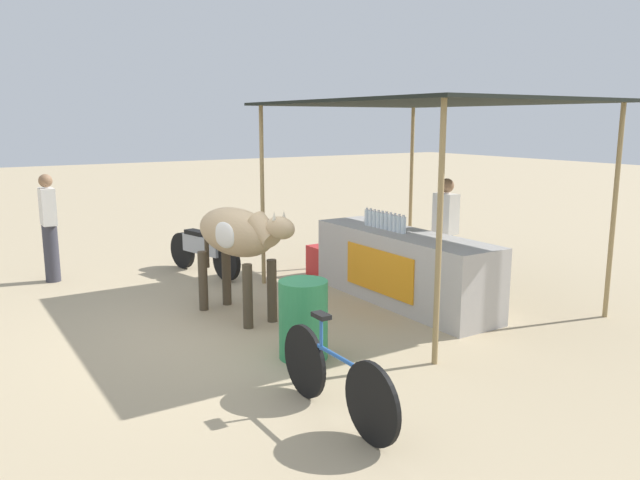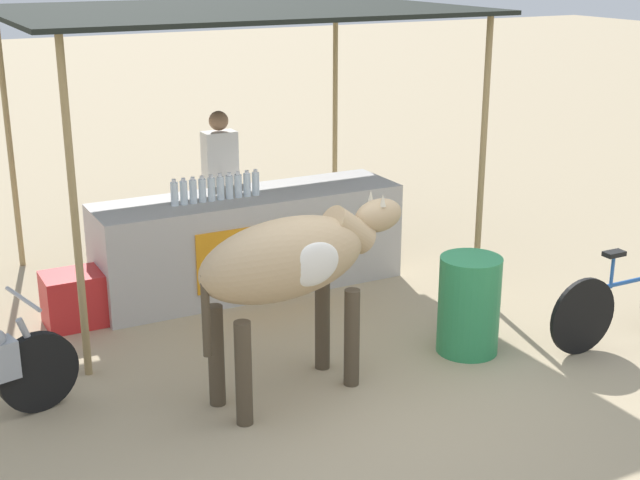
# 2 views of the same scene
# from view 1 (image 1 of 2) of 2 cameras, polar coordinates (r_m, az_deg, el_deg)

# --- Properties ---
(ground_plane) EXTENTS (60.00, 60.00, 0.00)m
(ground_plane) POSITION_cam_1_polar(r_m,az_deg,el_deg) (7.48, -5.72, -8.20)
(ground_plane) COLOR tan
(stall_counter) EXTENTS (3.00, 0.82, 0.96)m
(stall_counter) POSITION_cam_1_polar(r_m,az_deg,el_deg) (8.51, 7.54, -2.50)
(stall_counter) COLOR #B2ADA8
(stall_counter) RESTS_ON ground
(stall_awning) EXTENTS (4.20, 3.20, 2.69)m
(stall_awning) POSITION_cam_1_polar(r_m,az_deg,el_deg) (8.48, 9.51, 11.69)
(stall_awning) COLOR black
(stall_awning) RESTS_ON ground
(water_bottle_row) EXTENTS (0.88, 0.07, 0.25)m
(water_bottle_row) POSITION_cam_1_polar(r_m,az_deg,el_deg) (8.64, 5.92, 1.75)
(water_bottle_row) COLOR silver
(water_bottle_row) RESTS_ON stall_counter
(vendor_behind_counter) EXTENTS (0.34, 0.22, 1.65)m
(vendor_behind_counter) POSITION_cam_1_polar(r_m,az_deg,el_deg) (8.93, 11.35, 0.42)
(vendor_behind_counter) COLOR #383842
(vendor_behind_counter) RESTS_ON ground
(cooler_box) EXTENTS (0.60, 0.44, 0.48)m
(cooler_box) POSITION_cam_1_polar(r_m,az_deg,el_deg) (9.85, 0.69, -2.00)
(cooler_box) COLOR red
(cooler_box) RESTS_ON ground
(water_barrel) EXTENTS (0.51, 0.51, 0.82)m
(water_barrel) POSITION_cam_1_polar(r_m,az_deg,el_deg) (6.51, -1.54, -7.27)
(water_barrel) COLOR #2D8C51
(water_barrel) RESTS_ON ground
(cow) EXTENTS (1.85, 0.76, 1.44)m
(cow) POSITION_cam_1_polar(r_m,az_deg,el_deg) (7.74, -7.52, 0.34)
(cow) COLOR tan
(cow) RESTS_ON ground
(motorcycle_parked) EXTENTS (1.77, 0.64, 0.90)m
(motorcycle_parked) POSITION_cam_1_polar(r_m,az_deg,el_deg) (10.13, -10.55, -0.73)
(motorcycle_parked) COLOR black
(motorcycle_parked) RESTS_ON ground
(bicycle_leaning) EXTENTS (1.66, 0.10, 0.85)m
(bicycle_leaning) POSITION_cam_1_polar(r_m,az_deg,el_deg) (5.27, 1.39, -12.53)
(bicycle_leaning) COLOR black
(bicycle_leaning) RESTS_ON ground
(passerby_on_street) EXTENTS (0.34, 0.22, 1.65)m
(passerby_on_street) POSITION_cam_1_polar(r_m,az_deg,el_deg) (10.29, -23.52, 1.10)
(passerby_on_street) COLOR #383842
(passerby_on_street) RESTS_ON ground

